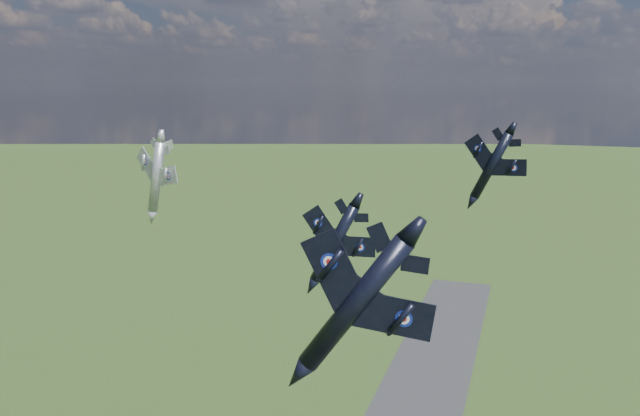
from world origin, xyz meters
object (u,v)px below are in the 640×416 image
(jet_lead_navy, at_px, (335,243))
(jet_right_navy, at_px, (355,304))
(jet_high_navy, at_px, (491,166))
(jet_left_silver, at_px, (156,177))

(jet_lead_navy, xyz_separation_m, jet_right_navy, (8.86, -23.77, 2.49))
(jet_lead_navy, xyz_separation_m, jet_high_navy, (14.76, 18.77, 6.68))
(jet_lead_navy, height_order, jet_high_navy, jet_high_navy)
(jet_right_navy, bearing_deg, jet_left_silver, 128.38)
(jet_right_navy, distance_m, jet_high_navy, 43.15)
(jet_high_navy, height_order, jet_left_silver, jet_high_navy)
(jet_high_navy, distance_m, jet_left_silver, 50.54)
(jet_left_silver, bearing_deg, jet_right_navy, -22.21)
(jet_right_navy, relative_size, jet_high_navy, 1.22)
(jet_lead_navy, distance_m, jet_left_silver, 41.26)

